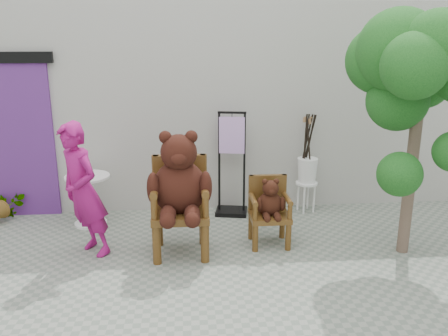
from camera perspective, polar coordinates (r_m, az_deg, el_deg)
name	(u,v)px	position (r m, az deg, el deg)	size (l,w,h in m)	color
ground_plane	(244,300)	(4.92, 2.46, -15.59)	(60.00, 60.00, 0.00)	gray
back_wall	(220,105)	(7.35, -0.45, 7.63)	(9.00, 1.00, 3.00)	#AEACA3
doorway	(10,137)	(7.30, -24.35, 3.45)	(1.40, 0.11, 2.33)	#5A2776
chair_big	(180,187)	(5.55, -5.35, -2.26)	(0.75, 0.79, 1.51)	#482C0F
chair_small	(270,205)	(5.91, 5.50, -4.42)	(0.49, 0.47, 0.86)	#482C0F
person	(83,191)	(5.70, -16.56, -2.66)	(0.59, 0.39, 1.63)	#991264
cafe_table	(89,194)	(6.76, -15.98, -3.03)	(0.60, 0.60, 0.70)	white
display_stand	(232,176)	(6.83, 0.93, -0.92)	(0.51, 0.43, 1.51)	black
stool_bucket	(307,170)	(7.01, 9.97, -0.21)	(0.32, 0.32, 1.45)	white
tree	(410,72)	(5.61, 21.50, 10.68)	(1.33, 1.47, 2.85)	#4E3B2F
potted_plant	(5,205)	(7.37, -24.84, -4.10)	(0.41, 0.35, 0.45)	#113E14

